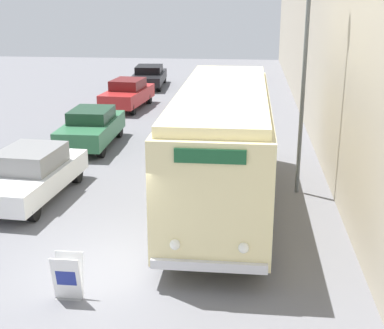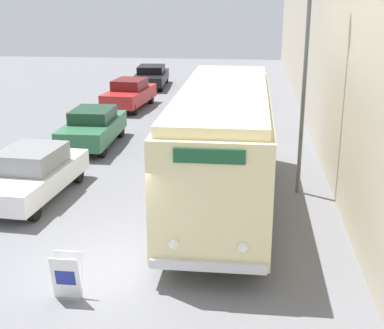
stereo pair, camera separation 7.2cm
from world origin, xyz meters
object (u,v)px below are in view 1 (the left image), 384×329
parked_car_mid (92,127)px  parked_car_far (128,94)px  streetlamp (307,28)px  parked_car_near (31,174)px  vintage_bus (222,141)px  parked_car_distant (149,76)px  sign_board (68,278)px

parked_car_mid → parked_car_far: bearing=90.9°
parked_car_far → streetlamp: bearing=-50.4°
streetlamp → parked_car_far: 14.73m
streetlamp → parked_car_near: 9.00m
parked_car_near → parked_car_far: bearing=94.2°
vintage_bus → parked_car_distant: 20.71m
parked_car_near → sign_board: bearing=-57.2°
parked_car_distant → vintage_bus: bearing=-77.4°
streetlamp → parked_car_mid: (-7.71, 4.38, -4.13)m
streetlamp → sign_board: bearing=-127.2°
vintage_bus → streetlamp: streetlamp is taller
streetlamp → parked_car_near: size_ratio=1.69×
sign_board → parked_car_far: parked_car_far is taller
parked_car_far → parked_car_distant: (-0.13, 6.86, -0.07)m
vintage_bus → parked_car_mid: bearing=134.1°
parked_car_near → parked_car_distant: parked_car_near is taller
sign_board → parked_car_mid: (-2.71, 10.97, 0.31)m
vintage_bus → parked_car_distant: bearing=106.3°
streetlamp → parked_car_mid: size_ratio=1.78×
parked_car_near → vintage_bus: bearing=4.9°
vintage_bus → parked_car_mid: (-5.46, 5.64, -1.13)m
parked_car_near → parked_car_mid: size_ratio=1.06×
vintage_bus → parked_car_mid: size_ratio=2.22×
sign_board → parked_car_mid: parked_car_mid is taller
sign_board → parked_car_distant: size_ratio=0.20×
parked_car_near → parked_car_mid: (0.16, 5.73, 0.02)m
streetlamp → parked_car_far: size_ratio=1.74×
sign_board → parked_car_distant: 25.36m
parked_car_mid → parked_car_distant: (-0.33, 14.20, -0.05)m
sign_board → parked_car_far: bearing=99.0°
streetlamp → parked_car_far: bearing=124.0°
sign_board → parked_car_far: (-2.90, 18.32, 0.32)m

